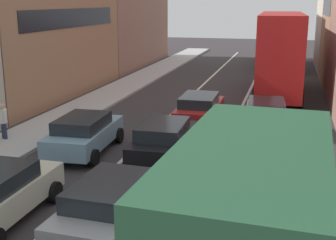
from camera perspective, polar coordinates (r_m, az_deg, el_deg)
name	(u,v)px	position (r m, az deg, el deg)	size (l,w,h in m)	color
sidewalk_left	(91,104)	(26.48, -9.63, 1.96)	(2.60, 64.00, 0.14)	#B6B6B6
lane_stripe_left	(175,110)	(24.88, 0.93, 1.20)	(0.16, 60.00, 0.01)	silver
lane_stripe_right	(238,114)	(24.31, 8.74, 0.71)	(0.16, 60.00, 0.01)	silver
building_row_left	(39,4)	(32.03, -15.81, 13.75)	(7.20, 43.90, 13.91)	#B2ADA3
removalist_box_truck	(256,213)	(8.79, 10.90, -11.33)	(3.01, 7.81, 3.58)	navy
sedan_centre_lane_second	(113,204)	(11.83, -6.89, -10.41)	(2.21, 4.37, 1.49)	gray
hatchback_centre_lane_third	(164,140)	(16.94, -0.53, -2.48)	(2.17, 4.35, 1.49)	black
sedan_left_lane_third	(84,133)	(18.10, -10.39, -1.60)	(2.23, 4.38, 1.49)	#759EB7
coupe_centre_lane_fourth	(199,109)	(21.85, 3.94, 1.40)	(2.12, 4.33, 1.49)	#A51E1E
sedan_right_lane_behind_truck	(256,155)	(15.62, 10.93, -4.26)	(2.15, 4.34, 1.49)	#194C8C
wagon_right_lane_far	(265,115)	(21.05, 12.06, 0.60)	(2.22, 4.38, 1.49)	silver
bus_mid_queue_primary	(280,50)	(29.34, 13.80, 8.44)	(3.00, 10.56, 5.06)	#B21919
bus_far_queue_secondary	(280,47)	(43.33, 13.80, 8.89)	(3.18, 10.61, 2.90)	#B21919
pedestrian_near_kerb	(3,120)	(20.36, -19.85, 0.00)	(0.46, 0.36, 1.66)	#262D47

